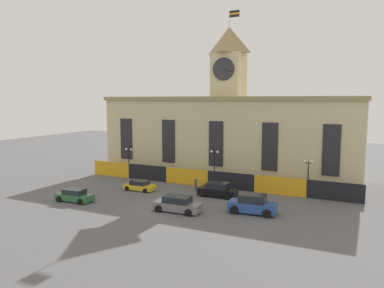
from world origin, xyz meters
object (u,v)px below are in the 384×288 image
car_black_suv (218,190)px  car_gray_pickup (177,204)px  car_green_wagon (74,196)px  car_yellow_coupe (140,186)px  street_lamp_left (214,160)px  pedestrian (196,183)px  car_blue_van (252,205)px  street_lamp_center (308,170)px  street_lamp_far_right (129,156)px

car_black_suv → car_gray_pickup: (-1.59, -7.92, -0.02)m
car_green_wagon → car_yellow_coupe: size_ratio=1.11×
street_lamp_left → pedestrian: 4.55m
car_green_wagon → pedestrian: 15.74m
car_blue_van → street_lamp_center: bearing=63.2°
car_blue_van → car_green_wagon: bearing=-171.1°
car_gray_pickup → car_green_wagon: (-13.18, -1.76, -0.09)m
pedestrian → street_lamp_far_right: bearing=-16.0°
street_lamp_center → car_yellow_coupe: street_lamp_center is taller
car_blue_van → pedestrian: size_ratio=2.91×
car_yellow_coupe → street_lamp_left: bearing=37.7°
car_gray_pickup → car_yellow_coupe: size_ratio=1.26×
car_black_suv → car_green_wagon: (-14.77, -9.68, -0.11)m
street_lamp_far_right → car_blue_van: size_ratio=0.88×
car_gray_pickup → car_yellow_coupe: car_gray_pickup is taller
car_yellow_coupe → car_blue_van: bearing=-12.6°
street_lamp_far_right → car_green_wagon: 15.16m
car_blue_van → car_gray_pickup: car_blue_van is taller
car_black_suv → pedestrian: car_black_suv is taller
street_lamp_left → car_blue_van: street_lamp_left is taller
street_lamp_center → car_blue_van: (-4.24, -10.01, -2.46)m
street_lamp_far_right → street_lamp_left: 14.65m
car_green_wagon → car_yellow_coupe: (4.02, 8.09, -0.09)m
car_green_wagon → car_black_suv: bearing=29.6°
street_lamp_far_right → car_black_suv: bearing=-16.4°
street_lamp_far_right → car_yellow_coupe: 9.65m
street_lamp_left → car_yellow_coupe: (-8.21, -6.64, -3.09)m
street_lamp_far_right → street_lamp_center: street_lamp_center is taller
street_lamp_left → car_yellow_coupe: 11.00m
car_gray_pickup → car_green_wagon: bearing=-174.2°
street_lamp_center → car_blue_van: bearing=-113.0°
street_lamp_left → street_lamp_center: size_ratio=1.10×
car_blue_van → car_green_wagon: 21.35m
street_lamp_far_right → car_gray_pickup: size_ratio=0.86×
street_lamp_center → car_black_suv: 11.75m
street_lamp_far_right → car_green_wagon: bearing=-80.7°
street_lamp_left → pedestrian: bearing=-111.3°
street_lamp_left → car_gray_pickup: size_ratio=0.96×
street_lamp_left → car_black_suv: (2.54, -5.05, -2.88)m
street_lamp_center → pedestrian: (-14.16, -3.39, -2.45)m
car_gray_pickup → street_lamp_left: bearing=92.4°
street_lamp_left → pedestrian: street_lamp_left is taller
street_lamp_far_right → pedestrian: street_lamp_far_right is taller
car_blue_van → car_green_wagon: car_blue_van is taller
street_lamp_center → car_black_suv: (-10.29, -5.05, -2.60)m
car_black_suv → car_yellow_coupe: size_ratio=1.16×
car_gray_pickup → pedestrian: pedestrian is taller
street_lamp_center → car_blue_van: 11.15m
street_lamp_left → car_green_wagon: bearing=-129.7°
street_lamp_far_right → pedestrian: (13.32, -3.39, -2.40)m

